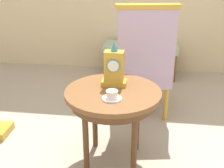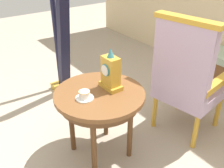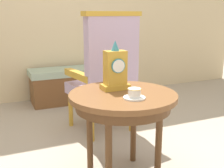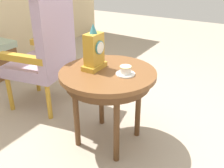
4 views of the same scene
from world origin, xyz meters
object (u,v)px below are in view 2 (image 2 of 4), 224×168
(side_table, at_px, (100,100))
(teacup_left, at_px, (84,95))
(mantel_clock, at_px, (111,73))
(harp, at_px, (61,38))
(armchair, at_px, (187,77))

(side_table, bearing_deg, teacup_left, -85.56)
(side_table, relative_size, mantel_clock, 2.12)
(mantel_clock, bearing_deg, harp, 173.55)
(teacup_left, distance_m, armchair, 0.95)
(side_table, bearing_deg, armchair, 75.94)
(teacup_left, relative_size, mantel_clock, 0.41)
(mantel_clock, height_order, harp, harp)
(mantel_clock, xyz_separation_m, armchair, (0.20, 0.68, -0.16))
(armchair, bearing_deg, mantel_clock, -106.75)
(teacup_left, relative_size, harp, 0.08)
(teacup_left, height_order, mantel_clock, mantel_clock)
(mantel_clock, distance_m, armchair, 0.72)
(armchair, height_order, harp, harp)
(armchair, bearing_deg, teacup_left, -101.37)
(side_table, xyz_separation_m, armchair, (0.20, 0.79, 0.05))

